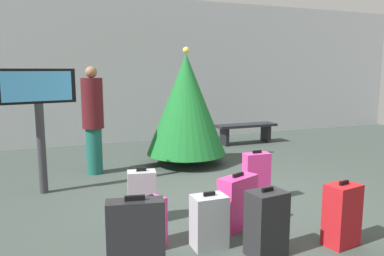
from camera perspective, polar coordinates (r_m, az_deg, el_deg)
The scene contains 14 objects.
ground_plane at distance 5.28m, azimuth 5.81°, elevation -11.00°, with size 16.00×16.00×0.00m, color #38423D.
back_wall at distance 9.55m, azimuth -7.91°, elevation 8.60°, with size 16.00×0.20×3.53m, color #B7BCC1.
holiday_tree at distance 7.07m, azimuth -0.89°, elevation 3.61°, with size 1.50×1.50×2.20m.
flight_info_kiosk at distance 5.76m, azimuth -22.19°, elevation 3.26°, with size 1.04×0.30×1.80m.
waiting_bench at distance 9.25m, azimuth 8.13°, elevation -0.13°, with size 1.54×0.44×0.48m.
traveller_0 at distance 6.63m, azimuth -14.77°, elevation 1.48°, with size 0.50×0.50×1.84m.
suitcase_0 at distance 3.19m, azimuth -8.48°, elevation -17.29°, with size 0.48×0.26×0.81m.
suitcase_1 at distance 4.54m, azimuth -7.59°, elevation -10.25°, with size 0.36×0.26×0.66m.
suitcase_2 at distance 3.92m, azimuth 2.60°, elevation -13.95°, with size 0.35×0.25×0.58m.
suitcase_3 at distance 3.80m, azimuth 11.20°, elevation -14.00°, with size 0.38×0.31×0.68m.
suitcase_4 at distance 4.22m, azimuth 21.75°, elevation -12.12°, with size 0.38×0.29×0.68m.
suitcase_5 at distance 3.94m, azimuth -6.55°, elevation -14.16°, with size 0.39×0.33×0.54m.
suitcase_6 at distance 5.24m, azimuth 9.72°, elevation -7.36°, with size 0.37×0.18×0.71m.
suitcase_7 at distance 4.38m, azimuth 6.92°, elevation -11.07°, with size 0.52×0.38×0.64m.
Camera 1 is at (-2.33, -4.39, 1.79)m, focal length 35.22 mm.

